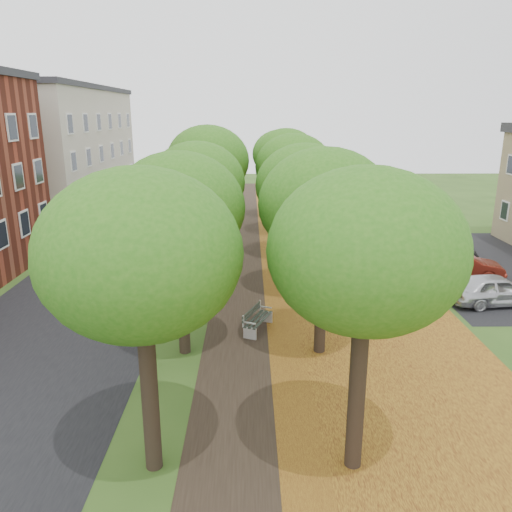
{
  "coord_description": "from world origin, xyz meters",
  "views": [
    {
      "loc": [
        0.12,
        -10.21,
        8.22
      ],
      "look_at": [
        0.38,
        9.66,
        2.5
      ],
      "focal_mm": 35.0,
      "sensor_mm": 36.0,
      "label": 1
    }
  ],
  "objects_px": {
    "car_grey": "(440,251)",
    "car_red": "(461,265)",
    "bench": "(257,319)",
    "car_silver": "(496,290)",
    "car_white": "(427,241)"
  },
  "relations": [
    {
      "from": "car_grey",
      "to": "car_red",
      "type": "bearing_deg",
      "value": 178.97
    },
    {
      "from": "bench",
      "to": "car_silver",
      "type": "xyz_separation_m",
      "value": [
        10.61,
        2.6,
        0.24
      ]
    },
    {
      "from": "bench",
      "to": "car_grey",
      "type": "height_order",
      "value": "car_grey"
    },
    {
      "from": "car_silver",
      "to": "car_grey",
      "type": "bearing_deg",
      "value": -6.72
    },
    {
      "from": "bench",
      "to": "car_white",
      "type": "relative_size",
      "value": 0.4
    },
    {
      "from": "bench",
      "to": "car_silver",
      "type": "height_order",
      "value": "car_silver"
    },
    {
      "from": "car_silver",
      "to": "car_grey",
      "type": "distance_m",
      "value": 6.7
    },
    {
      "from": "car_grey",
      "to": "car_silver",
      "type": "bearing_deg",
      "value": 178.97
    },
    {
      "from": "car_silver",
      "to": "car_red",
      "type": "xyz_separation_m",
      "value": [
        0.0,
        3.69,
        -0.03
      ]
    },
    {
      "from": "bench",
      "to": "car_red",
      "type": "bearing_deg",
      "value": -36.41
    },
    {
      "from": "bench",
      "to": "car_silver",
      "type": "bearing_deg",
      "value": -53.31
    },
    {
      "from": "car_silver",
      "to": "car_grey",
      "type": "relative_size",
      "value": 0.94
    },
    {
      "from": "car_silver",
      "to": "car_grey",
      "type": "height_order",
      "value": "car_silver"
    },
    {
      "from": "car_silver",
      "to": "car_red",
      "type": "height_order",
      "value": "car_silver"
    },
    {
      "from": "car_silver",
      "to": "car_white",
      "type": "bearing_deg",
      "value": -6.72
    }
  ]
}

